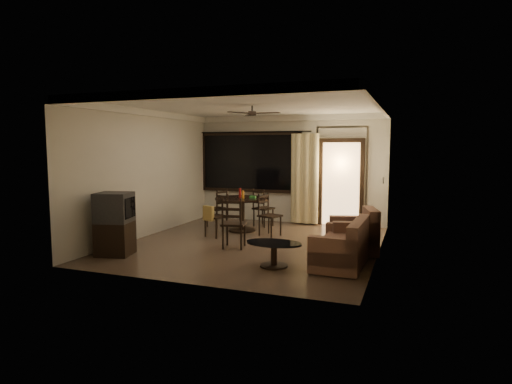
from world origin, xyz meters
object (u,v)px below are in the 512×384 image
at_px(dining_table, 242,205).
at_px(armchair, 356,235).
at_px(dining_chair_west, 217,215).
at_px(coffee_table, 274,250).
at_px(sofa, 344,248).
at_px(dining_chair_north, 263,215).
at_px(side_chair, 234,233).
at_px(dining_chair_east, 270,223).
at_px(tv_cabinet, 115,224).
at_px(dining_chair_south, 216,223).

relative_size(dining_table, armchair, 1.24).
xyz_separation_m(dining_chair_west, armchair, (3.60, -1.53, 0.06)).
bearing_deg(coffee_table, sofa, 22.66).
relative_size(dining_chair_north, armchair, 0.94).
bearing_deg(sofa, side_chair, 167.50).
xyz_separation_m(dining_chair_west, dining_chair_north, (1.06, 0.45, 0.00)).
relative_size(dining_chair_west, coffee_table, 1.00).
height_order(dining_chair_east, side_chair, side_chair).
distance_m(tv_cabinet, armchair, 4.48).
distance_m(dining_chair_south, coffee_table, 2.68).
distance_m(dining_chair_west, armchair, 3.91).
height_order(dining_table, dining_chair_south, dining_table).
xyz_separation_m(dining_chair_west, dining_chair_east, (1.57, -0.57, 0.00)).
distance_m(dining_chair_west, sofa, 4.31).
distance_m(dining_chair_south, armchair, 3.14).
relative_size(dining_chair_north, tv_cabinet, 0.82).
bearing_deg(dining_chair_east, dining_table, 89.93).
distance_m(tv_cabinet, coffee_table, 3.02).
xyz_separation_m(dining_chair_east, armchair, (2.03, -0.96, 0.06)).
bearing_deg(dining_chair_north, dining_table, 90.10).
height_order(dining_chair_west, tv_cabinet, tv_cabinet).
height_order(dining_chair_west, dining_chair_south, same).
distance_m(dining_table, dining_chair_west, 0.90).
bearing_deg(armchair, dining_chair_west, 141.32).
xyz_separation_m(coffee_table, side_chair, (-1.16, 1.00, 0.02)).
bearing_deg(side_chair, dining_chair_east, -112.76).
distance_m(dining_chair_east, side_chair, 1.39).
relative_size(dining_chair_east, sofa, 0.65).
xyz_separation_m(dining_chair_east, coffee_table, (0.87, -2.36, -0.01)).
bearing_deg(dining_table, dining_chair_south, -110.08).
relative_size(dining_table, coffee_table, 1.34).
relative_size(dining_table, sofa, 0.87).
height_order(dining_table, sofa, dining_table).
height_order(sofa, side_chair, side_chair).
xyz_separation_m(dining_chair_south, coffee_table, (1.95, -1.84, -0.03)).
bearing_deg(side_chair, dining_chair_north, -95.32).
bearing_deg(armchair, tv_cabinet, -173.81).
distance_m(dining_chair_west, dining_chair_north, 1.15).
relative_size(dining_chair_south, coffee_table, 1.00).
bearing_deg(dining_chair_south, side_chair, -26.56).
relative_size(tv_cabinet, sofa, 0.79).
distance_m(dining_chair_south, sofa, 3.33).
relative_size(dining_chair_west, armchair, 0.94).
xyz_separation_m(dining_table, dining_chair_south, (-0.29, -0.81, -0.32)).
height_order(armchair, side_chair, side_chair).
distance_m(coffee_table, side_chair, 1.53).
bearing_deg(dining_table, dining_chair_north, 70.12).
relative_size(armchair, side_chair, 1.01).
bearing_deg(side_chair, dining_chair_south, -57.42).
height_order(dining_chair_east, coffee_table, dining_chair_east).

